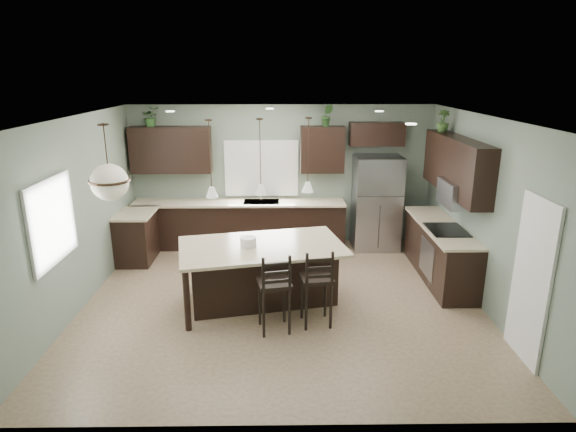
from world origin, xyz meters
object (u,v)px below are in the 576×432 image
Objects in this scene: bar_stool_center at (274,291)px; refrigerator at (376,203)px; bar_stool_right at (316,286)px; kitchen_island at (262,274)px; plant_back_left at (151,117)px; serving_dish at (248,242)px.

refrigerator is at bearing 47.54° from bar_stool_center.
refrigerator is 3.40m from bar_stool_right.
kitchen_island is (-2.17, -2.39, -0.46)m from refrigerator.
plant_back_left is (-4.35, 0.19, 1.66)m from refrigerator.
plant_back_left reaches higher than kitchen_island.
refrigerator is 0.77× the size of kitchen_island.
refrigerator is 3.26m from kitchen_island.
kitchen_island is 3.99m from plant_back_left.
serving_dish reaches higher than kitchen_island.
kitchen_island is 2.12× the size of bar_stool_right.
bar_stool_right is 4.84m from plant_back_left.
serving_dish is at bearing 139.03° from bar_stool_right.
refrigerator is 1.61× the size of bar_stool_center.
bar_stool_center is 4.63m from plant_back_left.
refrigerator is at bearing 45.81° from serving_dish.
bar_stool_right is (0.77, -0.68, 0.11)m from kitchen_island.
plant_back_left is (-2.95, 3.26, 2.02)m from bar_stool_right.
serving_dish is at bearing 104.79° from bar_stool_center.
kitchen_island is at bearing -49.80° from plant_back_left.
refrigerator reaches higher than serving_dish.
serving_dish is 0.64× the size of plant_back_left.
kitchen_island is at bearing 12.03° from serving_dish.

